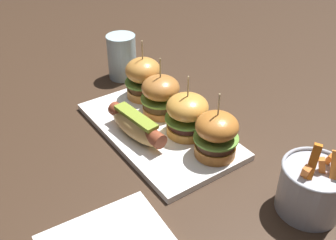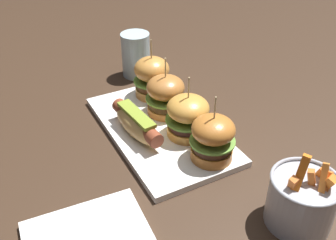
{
  "view_description": "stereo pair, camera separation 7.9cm",
  "coord_description": "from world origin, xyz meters",
  "px_view_note": "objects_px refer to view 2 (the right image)",
  "views": [
    {
      "loc": [
        0.58,
        -0.38,
        0.5
      ],
      "look_at": [
        0.04,
        0.0,
        0.05
      ],
      "focal_mm": 41.54,
      "sensor_mm": 36.0,
      "label": 1
    },
    {
      "loc": [
        0.62,
        -0.31,
        0.5
      ],
      "look_at": [
        0.04,
        0.0,
        0.05
      ],
      "focal_mm": 41.54,
      "sensor_mm": 36.0,
      "label": 2
    }
  ],
  "objects_px": {
    "slider_far_left": "(152,76)",
    "platter_main": "(160,129)",
    "slider_center_right": "(188,116)",
    "fries_bucket": "(302,200)",
    "slider_far_right": "(213,138)",
    "water_glass": "(136,55)",
    "slider_center_left": "(166,95)",
    "hot_dog": "(136,123)"
  },
  "relations": [
    {
      "from": "slider_far_left",
      "to": "platter_main",
      "type": "bearing_deg",
      "value": -19.39
    },
    {
      "from": "slider_center_right",
      "to": "fries_bucket",
      "type": "bearing_deg",
      "value": 9.53
    },
    {
      "from": "slider_far_right",
      "to": "water_glass",
      "type": "height_order",
      "value": "slider_far_right"
    },
    {
      "from": "slider_far_right",
      "to": "slider_far_left",
      "type": "bearing_deg",
      "value": 178.94
    },
    {
      "from": "slider_center_left",
      "to": "water_glass",
      "type": "height_order",
      "value": "slider_center_left"
    },
    {
      "from": "slider_far_right",
      "to": "fries_bucket",
      "type": "distance_m",
      "value": 0.2
    },
    {
      "from": "slider_center_right",
      "to": "hot_dog",
      "type": "bearing_deg",
      "value": -119.19
    },
    {
      "from": "slider_far_left",
      "to": "slider_far_right",
      "type": "height_order",
      "value": "slider_far_left"
    },
    {
      "from": "hot_dog",
      "to": "fries_bucket",
      "type": "relative_size",
      "value": 1.17
    },
    {
      "from": "platter_main",
      "to": "water_glass",
      "type": "distance_m",
      "value": 0.29
    },
    {
      "from": "slider_center_right",
      "to": "fries_bucket",
      "type": "height_order",
      "value": "slider_center_right"
    },
    {
      "from": "fries_bucket",
      "to": "water_glass",
      "type": "xyz_separation_m",
      "value": [
        -0.6,
        -0.02,
        0.01
      ]
    },
    {
      "from": "slider_far_right",
      "to": "platter_main",
      "type": "bearing_deg",
      "value": -163.52
    },
    {
      "from": "slider_center_right",
      "to": "water_glass",
      "type": "height_order",
      "value": "slider_center_right"
    },
    {
      "from": "slider_far_left",
      "to": "slider_center_left",
      "type": "xyz_separation_m",
      "value": [
        0.09,
        -0.01,
        -0.0
      ]
    },
    {
      "from": "slider_far_left",
      "to": "slider_center_left",
      "type": "distance_m",
      "value": 0.09
    },
    {
      "from": "slider_far_left",
      "to": "water_glass",
      "type": "relative_size",
      "value": 1.21
    },
    {
      "from": "platter_main",
      "to": "fries_bucket",
      "type": "relative_size",
      "value": 2.64
    },
    {
      "from": "hot_dog",
      "to": "slider_far_right",
      "type": "bearing_deg",
      "value": 34.11
    },
    {
      "from": "platter_main",
      "to": "slider_center_right",
      "type": "height_order",
      "value": "slider_center_right"
    },
    {
      "from": "fries_bucket",
      "to": "water_glass",
      "type": "relative_size",
      "value": 1.2
    },
    {
      "from": "slider_center_right",
      "to": "water_glass",
      "type": "distance_m",
      "value": 0.32
    },
    {
      "from": "slider_far_left",
      "to": "slider_far_right",
      "type": "distance_m",
      "value": 0.27
    },
    {
      "from": "slider_center_left",
      "to": "water_glass",
      "type": "xyz_separation_m",
      "value": [
        -0.23,
        0.03,
        -0.0
      ]
    },
    {
      "from": "hot_dog",
      "to": "slider_center_right",
      "type": "height_order",
      "value": "slider_center_right"
    },
    {
      "from": "hot_dog",
      "to": "water_glass",
      "type": "bearing_deg",
      "value": 155.9
    },
    {
      "from": "hot_dog",
      "to": "slider_center_right",
      "type": "xyz_separation_m",
      "value": [
        0.05,
        0.09,
        0.02
      ]
    },
    {
      "from": "slider_center_left",
      "to": "slider_far_right",
      "type": "height_order",
      "value": "slider_far_right"
    },
    {
      "from": "slider_center_left",
      "to": "fries_bucket",
      "type": "height_order",
      "value": "slider_center_left"
    },
    {
      "from": "platter_main",
      "to": "slider_center_right",
      "type": "bearing_deg",
      "value": 37.71
    },
    {
      "from": "slider_center_left",
      "to": "slider_far_left",
      "type": "bearing_deg",
      "value": 174.65
    },
    {
      "from": "slider_far_left",
      "to": "slider_center_left",
      "type": "relative_size",
      "value": 1.06
    },
    {
      "from": "slider_far_left",
      "to": "slider_far_right",
      "type": "relative_size",
      "value": 1.05
    },
    {
      "from": "platter_main",
      "to": "slider_far_left",
      "type": "xyz_separation_m",
      "value": [
        -0.13,
        0.05,
        0.06
      ]
    },
    {
      "from": "water_glass",
      "to": "slider_far_right",
      "type": "bearing_deg",
      "value": -3.57
    },
    {
      "from": "slider_center_right",
      "to": "fries_bucket",
      "type": "xyz_separation_m",
      "value": [
        0.28,
        0.05,
        -0.01
      ]
    },
    {
      "from": "hot_dog",
      "to": "slider_far_left",
      "type": "bearing_deg",
      "value": 142.27
    },
    {
      "from": "slider_center_left",
      "to": "water_glass",
      "type": "bearing_deg",
      "value": 172.79
    },
    {
      "from": "slider_far_left",
      "to": "slider_far_right",
      "type": "bearing_deg",
      "value": -1.06
    },
    {
      "from": "platter_main",
      "to": "slider_far_left",
      "type": "relative_size",
      "value": 2.62
    },
    {
      "from": "hot_dog",
      "to": "slider_far_right",
      "type": "distance_m",
      "value": 0.17
    },
    {
      "from": "slider_center_left",
      "to": "platter_main",
      "type": "bearing_deg",
      "value": -39.77
    }
  ]
}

